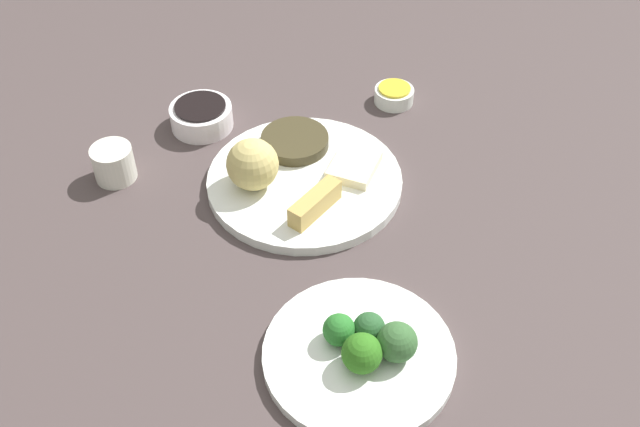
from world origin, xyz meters
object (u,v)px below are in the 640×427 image
at_px(main_plate, 305,181).
at_px(sauce_ramekin_hot_mustard, 394,96).
at_px(teacup, 114,163).
at_px(soy_sauce_bowl, 201,117).
at_px(broccoli_plate, 359,355).

xyz_separation_m(main_plate, sauce_ramekin_hot_mustard, (0.01, -0.25, 0.00)).
distance_m(sauce_ramekin_hot_mustard, teacup, 0.47).
relative_size(main_plate, soy_sauce_bowl, 2.88).
relative_size(broccoli_plate, sauce_ramekin_hot_mustard, 3.49).
bearing_deg(teacup, main_plate, -145.30).
distance_m(main_plate, soy_sauce_bowl, 0.22).
xyz_separation_m(sauce_ramekin_hot_mustard, teacup, (0.22, 0.41, 0.01)).
bearing_deg(soy_sauce_bowl, main_plate, 177.93).
height_order(main_plate, teacup, teacup).
xyz_separation_m(soy_sauce_bowl, teacup, (0.01, 0.17, 0.01)).
xyz_separation_m(soy_sauce_bowl, sauce_ramekin_hot_mustard, (-0.20, -0.25, -0.01)).
bearing_deg(soy_sauce_bowl, teacup, 85.78).
distance_m(broccoli_plate, sauce_ramekin_hot_mustard, 0.52).
bearing_deg(teacup, sauce_ramekin_hot_mustard, -117.64).
bearing_deg(sauce_ramekin_hot_mustard, broccoli_plate, 119.76).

